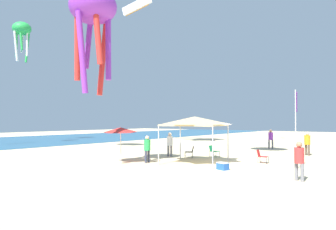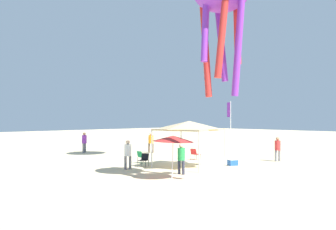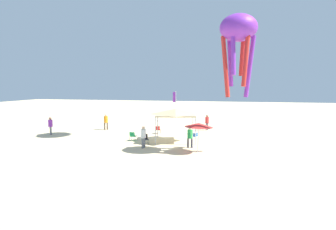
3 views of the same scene
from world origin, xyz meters
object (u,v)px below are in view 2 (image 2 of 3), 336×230
at_px(person_kite_handler, 181,156).
at_px(person_watching_sky, 84,141).
at_px(folding_chair_near_cooler, 142,156).
at_px(folding_chair_left_of_tent, 195,153).
at_px(canopy_tent, 189,126).
at_px(person_far_stroller, 151,141).
at_px(person_near_umbrella, 128,152).
at_px(cooler_box, 233,162).
at_px(banner_flag, 230,124).
at_px(folding_chair_facing_ocean, 144,159).
at_px(beach_umbrella, 173,139).
at_px(person_beachcomber, 278,147).

xyz_separation_m(person_kite_handler, person_watching_sky, (14.56, -2.73, 0.05)).
relative_size(folding_chair_near_cooler, folding_chair_left_of_tent, 1.00).
xyz_separation_m(canopy_tent, person_far_stroller, (8.83, -4.50, -1.55)).
bearing_deg(person_near_umbrella, canopy_tent, 160.07).
bearing_deg(folding_chair_near_cooler, cooler_box, -144.68).
height_order(folding_chair_left_of_tent, cooler_box, folding_chair_left_of_tent).
bearing_deg(cooler_box, person_watching_sky, 9.41).
bearing_deg(banner_flag, person_near_umbrella, 85.53).
relative_size(folding_chair_facing_ocean, person_far_stroller, 0.46).
relative_size(canopy_tent, cooler_box, 5.68).
relative_size(folding_chair_left_of_tent, person_far_stroller, 0.46).
height_order(canopy_tent, folding_chair_left_of_tent, canopy_tent).
bearing_deg(canopy_tent, beach_umbrella, 123.27).
bearing_deg(person_beachcomber, person_kite_handler, 20.51).
xyz_separation_m(folding_chair_near_cooler, person_watching_sky, (9.13, -1.05, 0.58)).
relative_size(folding_chair_near_cooler, person_beachcomber, 0.47).
height_order(folding_chair_near_cooler, folding_chair_left_of_tent, same).
bearing_deg(folding_chair_near_cooler, folding_chair_left_of_tent, -104.93).
height_order(canopy_tent, person_kite_handler, canopy_tent).
relative_size(person_kite_handler, person_watching_sky, 0.95).
relative_size(folding_chair_facing_ocean, person_kite_handler, 0.48).
relative_size(person_kite_handler, person_beachcomber, 0.99).
height_order(person_kite_handler, person_far_stroller, person_far_stroller).
relative_size(beach_umbrella, banner_flag, 0.52).
relative_size(folding_chair_left_of_tent, person_beachcomber, 0.47).
bearing_deg(canopy_tent, cooler_box, -117.49).
bearing_deg(folding_chair_near_cooler, person_watching_sky, -4.95).
relative_size(folding_chair_left_of_tent, person_kite_handler, 0.48).
distance_m(folding_chair_left_of_tent, folding_chair_facing_ocean, 5.10).
distance_m(cooler_box, person_kite_handler, 5.16).
bearing_deg(person_beachcomber, person_far_stroller, -54.63).
distance_m(folding_chair_near_cooler, person_far_stroller, 7.34).
height_order(folding_chair_near_cooler, banner_flag, banner_flag).
bearing_deg(cooler_box, folding_chair_left_of_tent, -9.46).
height_order(canopy_tent, person_watching_sky, canopy_tent).
relative_size(folding_chair_facing_ocean, cooler_box, 1.14).
distance_m(folding_chair_left_of_tent, person_far_stroller, 6.43).
distance_m(folding_chair_near_cooler, cooler_box, 6.16).
xyz_separation_m(canopy_tent, folding_chair_near_cooler, (3.74, 0.77, -2.12)).
distance_m(person_kite_handler, person_watching_sky, 14.81).
distance_m(canopy_tent, folding_chair_near_cooler, 4.37).
xyz_separation_m(person_watching_sky, person_beachcomber, (-15.05, -6.52, -0.04)).
relative_size(person_kite_handler, person_far_stroller, 0.95).
bearing_deg(banner_flag, folding_chair_near_cooler, 68.61).
height_order(folding_chair_facing_ocean, person_far_stroller, person_far_stroller).
bearing_deg(person_near_umbrella, folding_chair_left_of_tent, -165.06).
relative_size(folding_chair_near_cooler, person_far_stroller, 0.46).
bearing_deg(banner_flag, canopy_tent, 101.69).
distance_m(beach_umbrella, banner_flag, 10.39).
bearing_deg(folding_chair_left_of_tent, banner_flag, -125.87).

